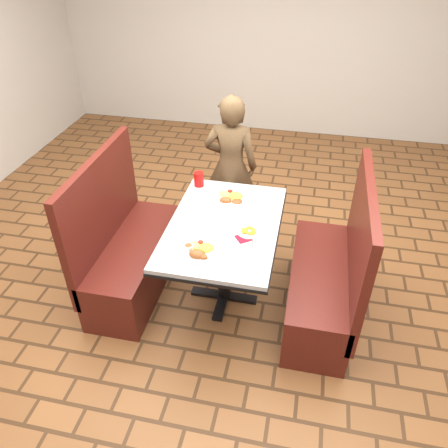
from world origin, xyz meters
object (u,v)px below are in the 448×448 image
(near_dinner_plate, at_px, (200,249))
(red_tumbler, at_px, (199,179))
(booth_bench_left, at_px, (129,254))
(far_dinner_plate, at_px, (231,197))
(plantain_plate, at_px, (249,231))
(dining_table, at_px, (224,234))
(booth_bench_right, at_px, (326,282))
(diner_person, at_px, (231,167))

(near_dinner_plate, height_order, red_tumbler, red_tumbler)
(near_dinner_plate, distance_m, red_tumbler, 0.89)
(booth_bench_left, bearing_deg, far_dinner_plate, 23.30)
(plantain_plate, bearing_deg, booth_bench_left, 176.16)
(plantain_plate, bearing_deg, red_tumbler, 132.38)
(booth_bench_left, relative_size, near_dinner_plate, 4.58)
(dining_table, relative_size, booth_bench_left, 1.01)
(booth_bench_left, relative_size, booth_bench_right, 1.00)
(dining_table, height_order, plantain_plate, plantain_plate)
(near_dinner_plate, bearing_deg, far_dinner_plate, 83.89)
(far_dinner_plate, bearing_deg, near_dinner_plate, -96.11)
(booth_bench_left, bearing_deg, plantain_plate, -3.84)
(near_dinner_plate, bearing_deg, booth_bench_left, 153.31)
(booth_bench_left, xyz_separation_m, near_dinner_plate, (0.71, -0.36, 0.45))
(far_dinner_plate, bearing_deg, plantain_plate, -62.51)
(booth_bench_right, distance_m, diner_person, 1.42)
(diner_person, height_order, near_dinner_plate, diner_person)
(far_dinner_plate, bearing_deg, red_tumbler, 152.17)
(plantain_plate, bearing_deg, diner_person, 107.93)
(dining_table, distance_m, booth_bench_right, 0.86)
(diner_person, bearing_deg, booth_bench_left, 55.25)
(dining_table, bearing_deg, plantain_plate, -18.83)
(booth_bench_left, relative_size, plantain_plate, 7.18)
(diner_person, height_order, plantain_plate, diner_person)
(near_dinner_plate, distance_m, far_dinner_plate, 0.70)
(near_dinner_plate, xyz_separation_m, plantain_plate, (0.28, 0.29, -0.02))
(booth_bench_right, height_order, far_dinner_plate, booth_bench_right)
(dining_table, xyz_separation_m, diner_person, (-0.15, 1.00, 0.03))
(dining_table, relative_size, plantain_plate, 7.26)
(booth_bench_right, relative_size, diner_person, 0.88)
(near_dinner_plate, bearing_deg, dining_table, 75.98)
(near_dinner_plate, bearing_deg, plantain_plate, 45.55)
(near_dinner_plate, relative_size, plantain_plate, 1.57)
(far_dinner_plate, distance_m, red_tumbler, 0.35)
(dining_table, xyz_separation_m, booth_bench_right, (0.80, 0.00, -0.32))
(plantain_plate, bearing_deg, near_dinner_plate, -134.45)
(booth_bench_left, distance_m, plantain_plate, 1.09)
(plantain_plate, xyz_separation_m, red_tumbler, (-0.52, 0.57, 0.05))
(near_dinner_plate, relative_size, red_tumbler, 2.19)
(booth_bench_left, xyz_separation_m, red_tumbler, (0.48, 0.50, 0.48))
(booth_bench_left, relative_size, far_dinner_plate, 4.18)
(near_dinner_plate, bearing_deg, diner_person, 92.58)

